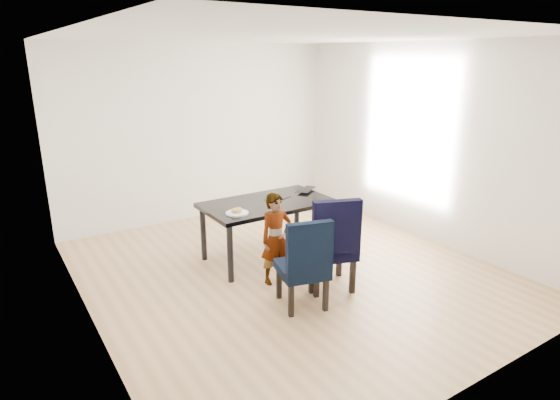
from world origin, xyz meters
TOP-DOWN VIEW (x-y plane):
  - floor at (0.00, 0.00)m, footprint 4.50×5.00m
  - ceiling at (0.00, 0.00)m, footprint 4.50×5.00m
  - wall_back at (0.00, 2.50)m, footprint 4.50×0.01m
  - wall_front at (0.00, -2.50)m, footprint 4.50×0.01m
  - wall_left at (-2.25, 0.00)m, footprint 0.01×5.00m
  - wall_right at (2.25, 0.00)m, footprint 0.01×5.00m
  - dining_table at (0.00, 0.50)m, footprint 1.60×0.90m
  - chair_left at (-0.33, -0.73)m, footprint 0.58×0.60m
  - chair_right at (0.16, -0.55)m, footprint 0.67×0.69m
  - child at (-0.28, -0.15)m, footprint 0.40×0.27m
  - plate at (-0.53, 0.29)m, footprint 0.27×0.27m
  - sandwich at (-0.54, 0.29)m, footprint 0.17×0.11m
  - laptop at (0.68, 0.67)m, footprint 0.43×0.39m
  - cable_tangle at (0.10, 0.47)m, footprint 0.13×0.13m

SIDE VIEW (x-z plane):
  - floor at x=0.00m, z-range -0.01..0.00m
  - dining_table at x=0.00m, z-range 0.00..0.75m
  - chair_left at x=-0.33m, z-range 0.00..0.98m
  - child at x=-0.28m, z-range 0.00..1.06m
  - chair_right at x=0.16m, z-range 0.00..1.08m
  - cable_tangle at x=0.10m, z-range 0.75..0.76m
  - plate at x=-0.53m, z-range 0.75..0.76m
  - laptop at x=0.68m, z-range 0.75..0.78m
  - sandwich at x=-0.54m, z-range 0.76..0.83m
  - wall_back at x=0.00m, z-range 0.00..2.70m
  - wall_front at x=0.00m, z-range 0.00..2.70m
  - wall_left at x=-2.25m, z-range 0.00..2.70m
  - wall_right at x=2.25m, z-range 0.00..2.70m
  - ceiling at x=0.00m, z-range 2.70..2.71m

